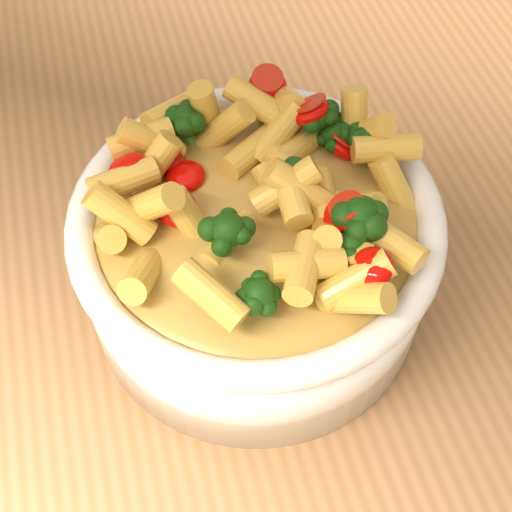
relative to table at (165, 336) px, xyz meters
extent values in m
cube|color=#AD754A|center=(0.00, 0.00, 0.08)|extent=(1.20, 0.80, 0.04)
cylinder|color=#AD754A|center=(0.55, 0.35, -0.37)|extent=(0.05, 0.05, 0.86)
cylinder|color=white|center=(0.07, -0.04, 0.15)|extent=(0.24, 0.24, 0.10)
ellipsoid|color=white|center=(0.07, -0.04, 0.12)|extent=(0.22, 0.22, 0.04)
torus|color=white|center=(0.07, -0.04, 0.20)|extent=(0.25, 0.25, 0.02)
ellipsoid|color=#EFBC51|center=(0.07, -0.04, 0.20)|extent=(0.21, 0.21, 0.02)
camera|label=1|loc=(0.00, -0.33, 0.56)|focal=50.00mm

